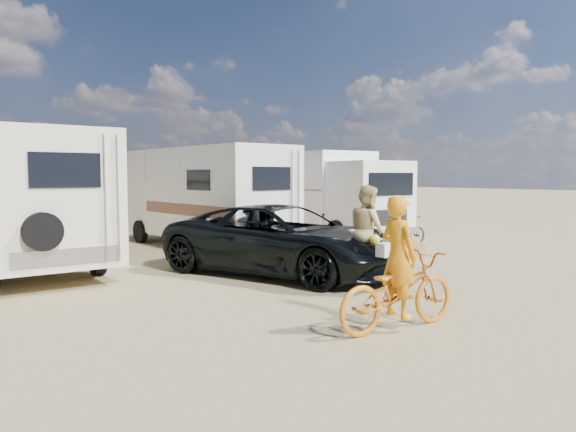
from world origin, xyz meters
TOP-DOWN VIEW (x-y plane):
  - ground at (0.00, 0.00)m, footprint 140.00×140.00m
  - rv_main at (-0.19, 7.42)m, footprint 2.37×6.92m
  - rv_left at (-5.10, 6.94)m, footprint 2.29×7.65m
  - box_truck at (3.93, 6.40)m, footprint 2.67×5.97m
  - dark_suv at (-0.93, 2.33)m, footprint 4.06×5.84m
  - bike_man at (-2.21, -1.98)m, footprint 2.07×0.88m
  - bike_woman at (-0.37, 0.40)m, footprint 1.87×1.22m
  - rider_man at (-2.21, -1.98)m, footprint 0.45×0.64m
  - rider_woman at (-0.37, 0.40)m, footprint 0.96×1.05m
  - bike_parked at (4.68, 3.97)m, footprint 1.80×0.92m
  - cooler at (-1.53, 3.16)m, footprint 0.68×0.59m
  - crate at (3.07, 2.23)m, footprint 0.61×0.61m

SIDE VIEW (x-z plane):
  - ground at x=0.00m, z-range 0.00..0.00m
  - crate at x=3.07m, z-range 0.00..0.41m
  - cooler at x=-1.53m, z-range 0.00..0.45m
  - bike_parked at x=4.68m, z-range 0.00..0.90m
  - bike_man at x=-2.21m, z-range 0.00..1.06m
  - bike_woman at x=-0.37m, z-range 0.00..1.09m
  - dark_suv at x=-0.93m, z-range 0.00..1.48m
  - rider_man at x=-2.21m, z-range 0.00..1.66m
  - rider_woman at x=-0.37m, z-range 0.00..1.75m
  - box_truck at x=3.93m, z-range 0.00..2.86m
  - rv_main at x=-0.19m, z-range 0.00..2.87m
  - rv_left at x=-5.10m, z-range 0.00..2.99m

